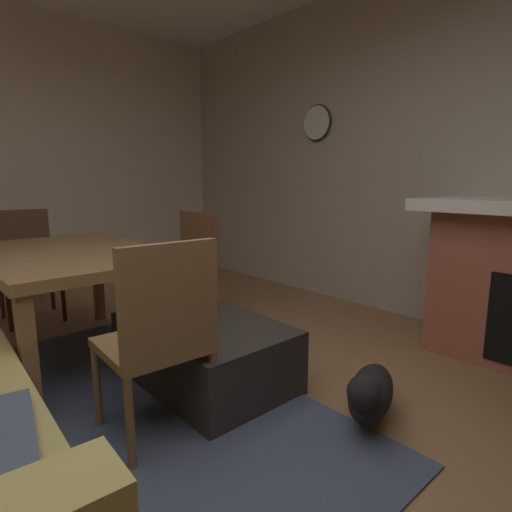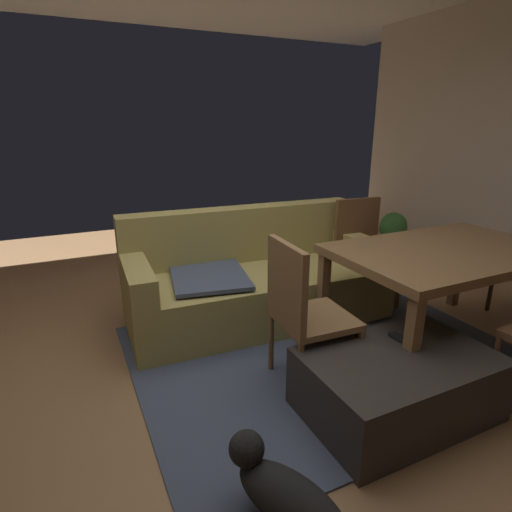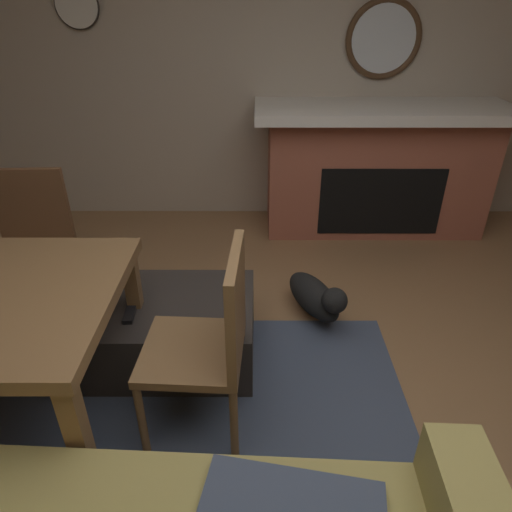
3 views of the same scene
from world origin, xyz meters
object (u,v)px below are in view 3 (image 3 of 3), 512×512
at_px(wall_clock, 77,5).
at_px(dining_chair_south, 32,239).
at_px(small_dog, 316,297).
at_px(fireplace, 376,168).
at_px(dining_chair_west, 212,336).
at_px(ottoman_coffee_table, 160,329).
at_px(tv_remote, 130,313).
at_px(round_wall_mirror, 384,39).

bearing_deg(wall_clock, dining_chair_south, 90.97).
height_order(dining_chair_south, small_dog, dining_chair_south).
bearing_deg(fireplace, dining_chair_west, 61.04).
bearing_deg(dining_chair_south, wall_clock, -89.03).
bearing_deg(ottoman_coffee_table, dining_chair_west, 126.62).
distance_m(fireplace, tv_remote, 2.46).
xyz_separation_m(fireplace, tv_remote, (1.66, 1.81, -0.16)).
height_order(dining_chair_south, wall_clock, wall_clock).
xyz_separation_m(fireplace, ottoman_coffee_table, (1.54, 1.70, -0.35)).
height_order(tv_remote, dining_chair_west, dining_chair_west).
relative_size(round_wall_mirror, dining_chair_south, 0.65).
height_order(tv_remote, wall_clock, wall_clock).
height_order(round_wall_mirror, tv_remote, round_wall_mirror).
bearing_deg(wall_clock, round_wall_mirror, 180.00).
distance_m(dining_chair_west, small_dog, 1.04).
bearing_deg(small_dog, fireplace, -114.95).
height_order(ottoman_coffee_table, dining_chair_west, dining_chair_west).
height_order(round_wall_mirror, wall_clock, wall_clock).
bearing_deg(ottoman_coffee_table, dining_chair_south, -27.43).
bearing_deg(wall_clock, fireplace, 173.16).
relative_size(ottoman_coffee_table, dining_chair_west, 1.11).
xyz_separation_m(dining_chair_south, wall_clock, (0.03, -1.56, 1.22)).
bearing_deg(fireplace, tv_remote, 47.48).
bearing_deg(dining_chair_west, round_wall_mirror, -116.04).
bearing_deg(fireplace, dining_chair_south, 28.27).
bearing_deg(round_wall_mirror, dining_chair_south, 33.39).
bearing_deg(fireplace, ottoman_coffee_table, 47.73).
bearing_deg(round_wall_mirror, dining_chair_west, 63.96).
bearing_deg(round_wall_mirror, tv_remote, 51.64).
relative_size(tv_remote, dining_chair_south, 0.17).
height_order(fireplace, dining_chair_south, fireplace).
xyz_separation_m(fireplace, round_wall_mirror, (0.00, -0.29, 0.97)).
distance_m(round_wall_mirror, tv_remote, 2.90).
relative_size(fireplace, dining_chair_west, 2.20).
distance_m(tv_remote, small_dog, 1.14).
bearing_deg(tv_remote, fireplace, -136.52).
bearing_deg(ottoman_coffee_table, tv_remote, 43.96).
bearing_deg(fireplace, wall_clock, -6.84).
height_order(small_dog, wall_clock, wall_clock).
bearing_deg(dining_chair_south, tv_remote, 142.65).
relative_size(dining_chair_south, wall_clock, 2.67).
xyz_separation_m(round_wall_mirror, tv_remote, (1.66, 2.10, -1.13)).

